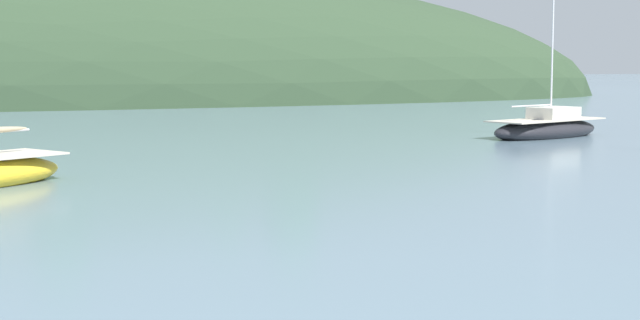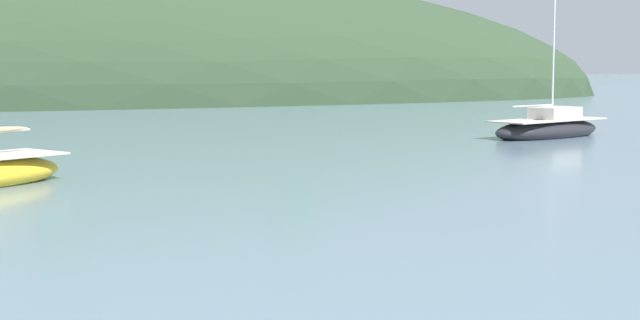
{
  "view_description": "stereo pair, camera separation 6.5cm",
  "coord_description": "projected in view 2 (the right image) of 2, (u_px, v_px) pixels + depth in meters",
  "views": [
    {
      "loc": [
        -7.66,
        -4.83,
        3.86
      ],
      "look_at": [
        0.0,
        20.0,
        1.2
      ],
      "focal_mm": 56.23,
      "sensor_mm": 36.0,
      "label": 1
    },
    {
      "loc": [
        -7.6,
        -4.85,
        3.86
      ],
      "look_at": [
        0.0,
        20.0,
        1.2
      ],
      "focal_mm": 56.23,
      "sensor_mm": 36.0,
      "label": 2
    }
  ],
  "objects": [
    {
      "name": "sailboat_navy_dinghy",
      "position": [
        548.0,
        128.0,
        48.78
      ],
      "size": [
        7.65,
        5.15,
        9.81
      ],
      "color": "#232328",
      "rests_on": "ground"
    }
  ]
}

